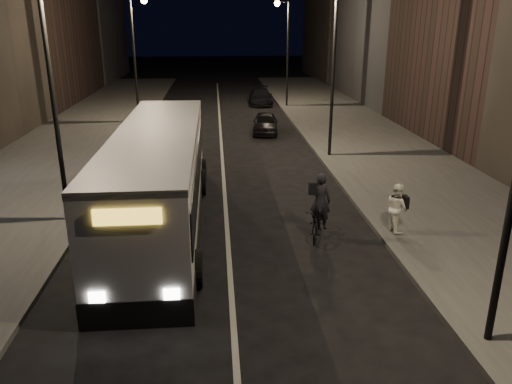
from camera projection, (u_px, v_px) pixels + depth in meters
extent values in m
plane|color=black|center=(230.00, 269.00, 14.45)|extent=(180.00, 180.00, 0.00)
cube|color=#3C3C39|center=(372.00, 146.00, 28.27)|extent=(7.00, 70.00, 0.16)
cube|color=#3C3C39|center=(64.00, 152.00, 26.96)|extent=(7.00, 70.00, 0.16)
cylinder|color=black|center=(333.00, 77.00, 24.83)|extent=(0.16, 0.16, 8.00)
cylinder|color=black|center=(288.00, 55.00, 39.90)|extent=(0.16, 0.16, 8.00)
cube|color=black|center=(283.00, 2.00, 38.55)|extent=(0.90, 0.08, 0.08)
sphere|color=#FFD18C|center=(277.00, 3.00, 38.55)|extent=(0.44, 0.44, 0.44)
cylinder|color=black|center=(54.00, 106.00, 16.43)|extent=(0.16, 0.16, 8.00)
cylinder|color=black|center=(135.00, 62.00, 33.38)|extent=(0.16, 0.16, 8.00)
sphere|color=#FFD18C|center=(144.00, 0.00, 32.18)|extent=(0.44, 0.44, 0.44)
cube|color=silver|center=(160.00, 179.00, 17.07)|extent=(2.65, 12.61, 3.36)
cube|color=black|center=(159.00, 166.00, 16.92)|extent=(2.74, 12.19, 1.21)
cube|color=silver|center=(157.00, 133.00, 16.54)|extent=(2.67, 12.61, 0.19)
cube|color=gold|center=(127.00, 216.00, 10.76)|extent=(1.47, 0.13, 0.37)
cylinder|color=black|center=(96.00, 272.00, 13.19)|extent=(0.37, 1.05, 1.05)
cylinder|color=black|center=(196.00, 269.00, 13.40)|extent=(0.37, 1.05, 1.05)
cylinder|color=black|center=(139.00, 178.00, 21.10)|extent=(0.37, 1.05, 1.05)
cylinder|color=black|center=(202.00, 176.00, 21.31)|extent=(0.37, 1.05, 1.05)
imported|color=black|center=(318.00, 222.00, 16.52)|extent=(1.24, 2.08, 1.03)
imported|color=black|center=(320.00, 201.00, 16.06)|extent=(0.79, 0.64, 1.89)
imported|color=white|center=(397.00, 208.00, 16.45)|extent=(0.78, 0.92, 1.65)
imported|color=black|center=(265.00, 123.00, 31.70)|extent=(1.93, 3.94, 1.29)
imported|color=#313234|center=(173.00, 110.00, 35.86)|extent=(1.56, 4.18, 1.37)
imported|color=black|center=(261.00, 96.00, 42.57)|extent=(1.98, 4.61, 1.32)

